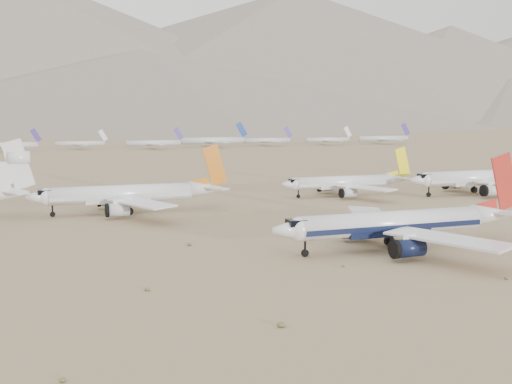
% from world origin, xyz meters
% --- Properties ---
extents(ground, '(7000.00, 7000.00, 0.00)m').
position_xyz_m(ground, '(0.00, 0.00, 0.00)').
color(ground, '#8C7351').
rests_on(ground, ground).
extents(main_airliner, '(51.61, 50.41, 18.21)m').
position_xyz_m(main_airliner, '(7.61, -2.34, 5.01)').
color(main_airliner, white).
rests_on(main_airliner, ground).
extents(row2_navy_widebody, '(51.93, 50.78, 18.48)m').
position_xyz_m(row2_navy_widebody, '(77.82, 60.18, 5.16)').
color(row2_navy_widebody, white).
rests_on(row2_navy_widebody, ground).
extents(row2_gold_tail, '(42.52, 41.59, 15.14)m').
position_xyz_m(row2_gold_tail, '(34.67, 71.04, 4.23)').
color(row2_gold_tail, white).
rests_on(row2_gold_tail, ground).
extents(row2_orange_tail, '(49.46, 48.38, 17.64)m').
position_xyz_m(row2_orange_tail, '(-34.98, 59.94, 4.95)').
color(row2_orange_tail, white).
rests_on(row2_orange_tail, ground).
extents(distant_storage_row, '(518.36, 61.97, 16.37)m').
position_xyz_m(distant_storage_row, '(-10.92, 344.88, 4.49)').
color(distant_storage_row, silver).
rests_on(distant_storage_row, ground).
extents(mountain_range, '(7354.00, 3024.00, 470.00)m').
position_xyz_m(mountain_range, '(70.18, 1648.01, 190.32)').
color(mountain_range, slate).
rests_on(mountain_range, ground).
extents(foothills, '(4637.50, 1395.00, 155.00)m').
position_xyz_m(foothills, '(526.68, 1100.00, 67.15)').
color(foothills, slate).
rests_on(foothills, ground).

